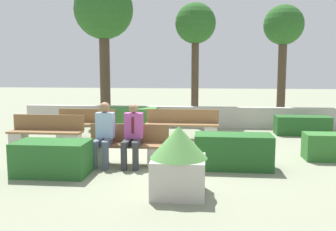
# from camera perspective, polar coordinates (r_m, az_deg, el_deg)

# --- Properties ---
(ground_plane) EXTENTS (60.00, 60.00, 0.00)m
(ground_plane) POSITION_cam_1_polar(r_m,az_deg,el_deg) (8.91, 1.69, -6.18)
(ground_plane) COLOR gray
(perimeter_wall) EXTENTS (11.78, 0.30, 0.72)m
(perimeter_wall) POSITION_cam_1_polar(r_m,az_deg,el_deg) (13.21, 3.12, -0.20)
(perimeter_wall) COLOR #B7B2A8
(perimeter_wall) RESTS_ON ground_plane
(bench_front) EXTENTS (1.74, 0.48, 0.85)m
(bench_front) POSITION_cam_1_polar(r_m,az_deg,el_deg) (8.15, -6.15, -5.16)
(bench_front) COLOR brown
(bench_front) RESTS_ON ground_plane
(bench_left_side) EXTENTS (1.73, 0.48, 0.85)m
(bench_left_side) POSITION_cam_1_polar(r_m,az_deg,el_deg) (11.36, -12.51, -1.77)
(bench_left_side) COLOR brown
(bench_left_side) RESTS_ON ground_plane
(bench_right_side) EXTENTS (1.92, 0.48, 0.85)m
(bench_right_side) POSITION_cam_1_polar(r_m,az_deg,el_deg) (10.22, -18.09, -2.90)
(bench_right_side) COLOR brown
(bench_right_side) RESTS_ON ground_plane
(bench_back) EXTENTS (2.15, 0.49, 0.85)m
(bench_back) POSITION_cam_1_polar(r_m,az_deg,el_deg) (11.01, 2.13, -1.80)
(bench_back) COLOR brown
(bench_back) RESTS_ON ground_plane
(person_seated_man) EXTENTS (0.38, 0.63, 1.31)m
(person_seated_man) POSITION_cam_1_polar(r_m,az_deg,el_deg) (7.91, -5.40, -2.59)
(person_seated_man) COLOR #333338
(person_seated_man) RESTS_ON ground_plane
(person_seated_woman) EXTENTS (0.38, 0.63, 1.35)m
(person_seated_woman) POSITION_cam_1_polar(r_m,az_deg,el_deg) (8.05, -9.76, -2.29)
(person_seated_woman) COLOR #515B70
(person_seated_woman) RESTS_ON ground_plane
(hedge_block_near_left) EXTENTS (1.58, 0.70, 0.71)m
(hedge_block_near_left) POSITION_cam_1_polar(r_m,az_deg,el_deg) (7.88, 9.89, -5.40)
(hedge_block_near_left) COLOR #235623
(hedge_block_near_left) RESTS_ON ground_plane
(hedge_block_near_right) EXTENTS (1.64, 0.71, 0.58)m
(hedge_block_near_right) POSITION_cam_1_polar(r_m,az_deg,el_deg) (12.40, 19.77, -1.43)
(hedge_block_near_right) COLOR #235623
(hedge_block_near_right) RESTS_ON ground_plane
(hedge_block_mid_left) EXTENTS (1.27, 0.60, 0.60)m
(hedge_block_mid_left) POSITION_cam_1_polar(r_m,az_deg,el_deg) (9.26, 23.87, -4.39)
(hedge_block_mid_left) COLOR #33702D
(hedge_block_mid_left) RESTS_ON ground_plane
(hedge_block_mid_right) EXTENTS (1.41, 0.79, 0.66)m
(hedge_block_mid_right) POSITION_cam_1_polar(r_m,az_deg,el_deg) (7.64, -17.22, -6.22)
(hedge_block_mid_right) COLOR #286028
(hedge_block_mid_right) RESTS_ON ground_plane
(hedge_block_far_left) EXTENTS (1.74, 0.83, 0.80)m
(hedge_block_far_left) POSITION_cam_1_polar(r_m,az_deg,el_deg) (12.12, -5.84, -0.71)
(hedge_block_far_left) COLOR #3D7A38
(hedge_block_far_left) RESTS_ON ground_plane
(planter_corner_left) EXTENTS (0.94, 0.94, 1.14)m
(planter_corner_left) POSITION_cam_1_polar(r_m,az_deg,el_deg) (6.11, 1.63, -6.69)
(planter_corner_left) COLOR #B7B2A8
(planter_corner_left) RESTS_ON ground_plane
(tree_leftmost) EXTENTS (2.21, 2.21, 5.36)m
(tree_leftmost) POSITION_cam_1_polar(r_m,az_deg,el_deg) (14.69, -9.78, 15.21)
(tree_leftmost) COLOR #473828
(tree_leftmost) RESTS_ON ground_plane
(tree_center_left) EXTENTS (1.53, 1.53, 4.51)m
(tree_center_left) POSITION_cam_1_polar(r_m,az_deg,el_deg) (14.48, 4.20, 13.30)
(tree_center_left) COLOR #473828
(tree_center_left) RESTS_ON ground_plane
(tree_center_right) EXTENTS (1.50, 1.50, 4.44)m
(tree_center_right) POSITION_cam_1_polar(r_m,az_deg,el_deg) (15.07, 17.18, 12.39)
(tree_center_right) COLOR #473828
(tree_center_right) RESTS_ON ground_plane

